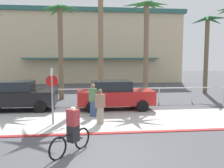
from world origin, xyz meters
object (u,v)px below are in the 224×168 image
(stop_sign_bike_lane, at_px, (52,88))
(palm_tree_6, at_px, (207,36))
(palm_tree_3, at_px, (60,26))
(cyclist_black_0, at_px, (72,131))
(pedestrian_0, at_px, (100,108))
(palm_tree_4, at_px, (101,3))
(pedestrian_1, at_px, (93,101))
(car_red_2, at_px, (115,95))
(palm_tree_5, at_px, (146,24))
(car_black_1, at_px, (16,95))

(stop_sign_bike_lane, xyz_separation_m, palm_tree_6, (11.75, 8.75, 3.18))
(palm_tree_3, xyz_separation_m, cyclist_black_0, (1.31, -10.32, -4.62))
(stop_sign_bike_lane, height_order, cyclist_black_0, stop_sign_bike_lane)
(pedestrian_0, bearing_deg, palm_tree_3, 108.91)
(palm_tree_4, bearing_deg, palm_tree_6, 12.96)
(cyclist_black_0, relative_size, pedestrian_1, 0.87)
(stop_sign_bike_lane, height_order, car_red_2, stop_sign_bike_lane)
(palm_tree_6, bearing_deg, palm_tree_4, -167.04)
(pedestrian_0, bearing_deg, palm_tree_5, 60.35)
(cyclist_black_0, height_order, pedestrian_0, pedestrian_0)
(palm_tree_3, bearing_deg, palm_tree_4, -5.35)
(cyclist_black_0, distance_m, pedestrian_1, 4.81)
(palm_tree_3, distance_m, pedestrian_1, 7.49)
(palm_tree_5, distance_m, pedestrian_0, 9.03)
(car_black_1, xyz_separation_m, car_red_2, (5.66, -0.40, 0.00))
(palm_tree_5, bearing_deg, palm_tree_3, 176.79)
(stop_sign_bike_lane, bearing_deg, palm_tree_4, 68.56)
(cyclist_black_0, bearing_deg, pedestrian_1, 80.24)
(palm_tree_5, relative_size, car_red_2, 1.62)
(palm_tree_5, height_order, car_red_2, palm_tree_5)
(car_red_2, bearing_deg, cyclist_black_0, -108.36)
(palm_tree_5, bearing_deg, car_black_1, -159.45)
(cyclist_black_0, bearing_deg, stop_sign_bike_lane, 106.99)
(palm_tree_6, bearing_deg, car_black_1, -159.45)
(car_red_2, height_order, cyclist_black_0, car_red_2)
(car_black_1, distance_m, car_red_2, 5.68)
(cyclist_black_0, bearing_deg, palm_tree_5, 63.90)
(palm_tree_3, height_order, palm_tree_4, palm_tree_4)
(car_black_1, relative_size, pedestrian_1, 2.56)
(pedestrian_0, bearing_deg, cyclist_black_0, -108.27)
(stop_sign_bike_lane, distance_m, palm_tree_5, 9.64)
(palm_tree_5, xyz_separation_m, car_black_1, (-8.42, -3.16, -4.63))
(palm_tree_3, height_order, car_red_2, palm_tree_3)
(palm_tree_4, relative_size, car_red_2, 2.25)
(palm_tree_5, relative_size, cyclist_black_0, 4.76)
(palm_tree_3, xyz_separation_m, pedestrian_0, (2.40, -7.01, -4.58))
(palm_tree_5, xyz_separation_m, palm_tree_6, (5.82, 2.18, -0.65))
(palm_tree_4, distance_m, car_black_1, 8.54)
(palm_tree_6, relative_size, pedestrian_0, 4.07)
(car_red_2, bearing_deg, car_black_1, 175.95)
(stop_sign_bike_lane, height_order, pedestrian_1, stop_sign_bike_lane)
(car_red_2, bearing_deg, palm_tree_6, 33.79)
(car_red_2, distance_m, cyclist_black_0, 6.76)
(stop_sign_bike_lane, relative_size, palm_tree_6, 0.39)
(palm_tree_6, bearing_deg, palm_tree_3, -171.33)
(stop_sign_bike_lane, bearing_deg, car_black_1, 126.18)
(palm_tree_6, relative_size, car_red_2, 1.49)
(car_red_2, xyz_separation_m, cyclist_black_0, (-2.13, -6.42, -0.18))
(pedestrian_1, bearing_deg, pedestrian_0, -79.07)
(car_black_1, bearing_deg, palm_tree_4, 32.37)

